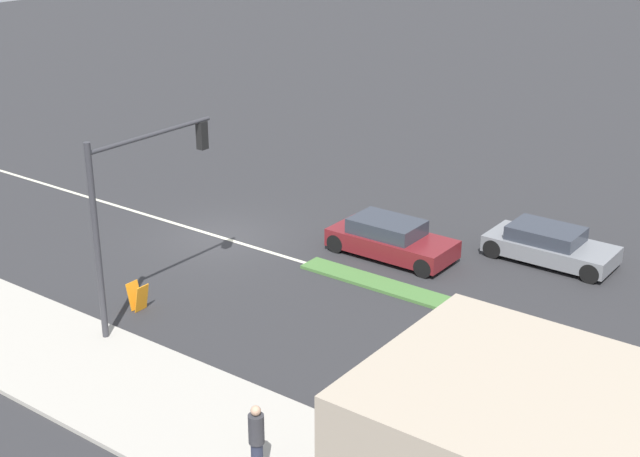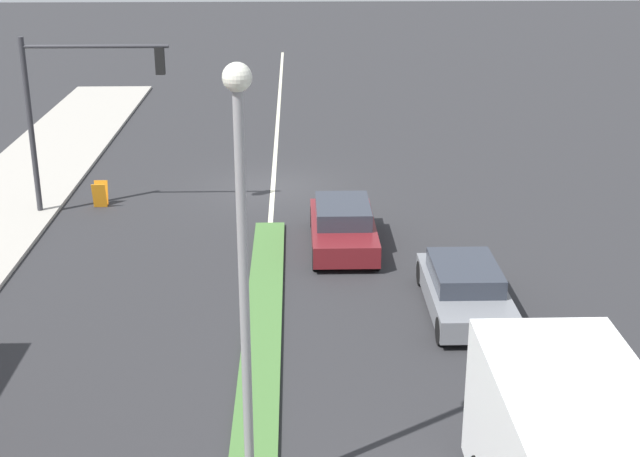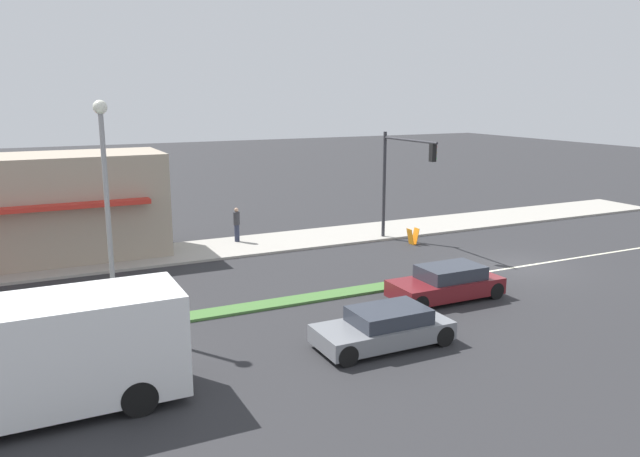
# 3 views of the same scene
# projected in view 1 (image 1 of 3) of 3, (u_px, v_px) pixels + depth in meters

# --- Properties ---
(lane_marking_center) EXTENTS (0.16, 60.00, 0.01)m
(lane_marking_center) POSITION_uv_depth(u_px,v_px,m) (220.00, 237.00, 31.96)
(lane_marking_center) COLOR beige
(lane_marking_center) RESTS_ON ground
(traffic_signal_main) EXTENTS (4.59, 0.34, 5.60)m
(traffic_signal_main) POSITION_uv_depth(u_px,v_px,m) (134.00, 195.00, 24.50)
(traffic_signal_main) COLOR #333338
(traffic_signal_main) RESTS_ON sidewalk_right
(pedestrian) EXTENTS (0.34, 0.34, 1.78)m
(pedestrian) POSITION_uv_depth(u_px,v_px,m) (257.00, 440.00, 18.62)
(pedestrian) COLOR #282D42
(pedestrian) RESTS_ON sidewalk_right
(warning_aframe_sign) EXTENTS (0.45, 0.53, 0.84)m
(warning_aframe_sign) POSITION_uv_depth(u_px,v_px,m) (138.00, 297.00, 26.45)
(warning_aframe_sign) COLOR orange
(warning_aframe_sign) RESTS_ON ground
(suv_grey) EXTENTS (1.91, 4.24, 1.19)m
(suv_grey) POSITION_uv_depth(u_px,v_px,m) (549.00, 245.00, 29.76)
(suv_grey) COLOR slate
(suv_grey) RESTS_ON ground
(sedan_maroon) EXTENTS (1.87, 4.31, 1.29)m
(sedan_maroon) POSITION_uv_depth(u_px,v_px,m) (390.00, 239.00, 30.16)
(sedan_maroon) COLOR maroon
(sedan_maroon) RESTS_ON ground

